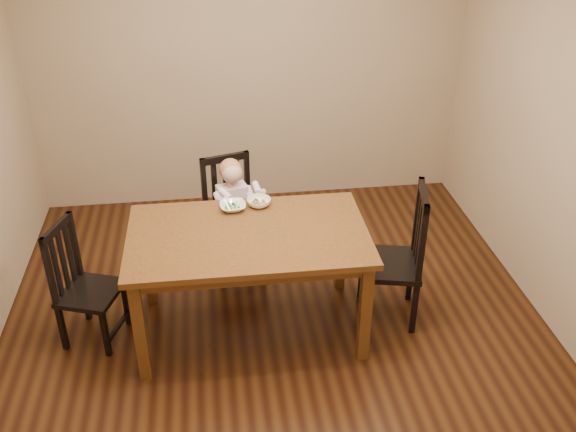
{
  "coord_description": "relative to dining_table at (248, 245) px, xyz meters",
  "views": [
    {
      "loc": [
        -0.4,
        -3.74,
        3.1
      ],
      "look_at": [
        0.13,
        0.25,
        0.75
      ],
      "focal_mm": 40.0,
      "sensor_mm": 36.0,
      "label": 1
    }
  ],
  "objects": [
    {
      "name": "bowl_veg",
      "position": [
        0.11,
        0.37,
        0.12
      ],
      "size": [
        0.19,
        0.19,
        0.05
      ],
      "primitive_type": "imported",
      "rotation": [
        0.0,
        0.0,
        0.08
      ],
      "color": "white",
      "rests_on": "dining_table"
    },
    {
      "name": "room",
      "position": [
        0.18,
        0.05,
        0.63
      ],
      "size": [
        4.01,
        4.01,
        2.71
      ],
      "color": "#3C200C",
      "rests_on": "ground"
    },
    {
      "name": "dining_table",
      "position": [
        0.0,
        0.0,
        0.0
      ],
      "size": [
        1.64,
        0.99,
        0.82
      ],
      "rotation": [
        0.0,
        0.0,
        -0.01
      ],
      "color": "#452910",
      "rests_on": "room"
    },
    {
      "name": "bowl_peas",
      "position": [
        -0.08,
        0.34,
        0.12
      ],
      "size": [
        0.2,
        0.2,
        0.05
      ],
      "primitive_type": "imported",
      "rotation": [
        0.0,
        0.0,
        0.08
      ],
      "color": "white",
      "rests_on": "dining_table"
    },
    {
      "name": "chair_left",
      "position": [
        -1.15,
        0.06,
        -0.28
      ],
      "size": [
        0.49,
        0.5,
        0.92
      ],
      "rotation": [
        0.0,
        0.0,
        -1.91
      ],
      "color": "black",
      "rests_on": "room"
    },
    {
      "name": "chair_right",
      "position": [
        1.07,
        0.01,
        -0.21
      ],
      "size": [
        0.53,
        0.54,
        1.06
      ],
      "rotation": [
        0.0,
        0.0,
        1.34
      ],
      "color": "black",
      "rests_on": "room"
    },
    {
      "name": "toddler",
      "position": [
        -0.06,
        0.76,
        -0.12
      ],
      "size": [
        0.4,
        0.45,
        0.53
      ],
      "primitive_type": null,
      "rotation": [
        0.0,
        0.0,
        3.41
      ],
      "color": "white",
      "rests_on": "chair_child"
    },
    {
      "name": "fork",
      "position": [
        -0.12,
        0.32,
        0.14
      ],
      "size": [
        0.05,
        0.11,
        0.04
      ],
      "rotation": [
        0.0,
        0.0,
        0.32
      ],
      "color": "silver",
      "rests_on": "bowl_peas"
    },
    {
      "name": "chair_child",
      "position": [
        -0.08,
        0.81,
        -0.25
      ],
      "size": [
        0.51,
        0.5,
        0.97
      ],
      "rotation": [
        0.0,
        0.0,
        3.41
      ],
      "color": "black",
      "rests_on": "room"
    }
  ]
}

